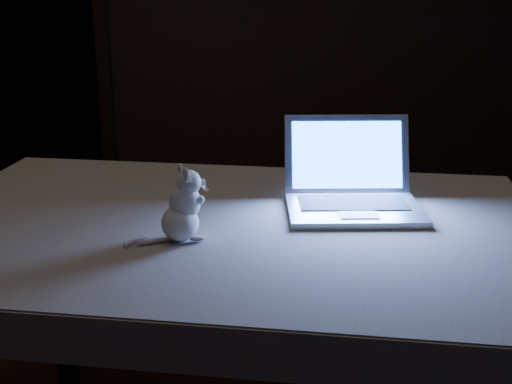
{
  "coord_description": "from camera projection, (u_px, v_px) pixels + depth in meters",
  "views": [
    {
      "loc": [
        -0.03,
        -1.85,
        1.44
      ],
      "look_at": [
        0.11,
        -0.15,
        0.89
      ],
      "focal_mm": 48.0,
      "sensor_mm": 36.0,
      "label": 1
    }
  ],
  "objects": [
    {
      "name": "doorway",
      "position": [
        21.0,
        38.0,
        4.15
      ],
      "size": [
        1.06,
        0.36,
        2.13
      ],
      "primitive_type": null,
      "color": "black",
      "rests_on": "back_wall"
    },
    {
      "name": "table",
      "position": [
        226.0,
        361.0,
        1.9
      ],
      "size": [
        1.7,
        1.3,
        0.81
      ],
      "primitive_type": null,
      "rotation": [
        0.0,
        0.0,
        -0.23
      ],
      "color": "black",
      "rests_on": "floor"
    },
    {
      "name": "tablecloth",
      "position": [
        252.0,
        246.0,
        1.75
      ],
      "size": [
        1.67,
        1.14,
        0.1
      ],
      "primitive_type": null,
      "rotation": [
        0.0,
        0.0,
        -0.04
      ],
      "color": "#B8AE9A",
      "rests_on": "table"
    },
    {
      "name": "laptop",
      "position": [
        356.0,
        170.0,
        1.8
      ],
      "size": [
        0.38,
        0.34,
        0.24
      ],
      "primitive_type": null,
      "rotation": [
        0.0,
        0.0,
        -0.07
      ],
      "color": "#A6A7AC",
      "rests_on": "tablecloth"
    },
    {
      "name": "plush_mouse",
      "position": [
        179.0,
        204.0,
        1.63
      ],
      "size": [
        0.16,
        0.16,
        0.18
      ],
      "primitive_type": null,
      "rotation": [
        0.0,
        0.0,
        0.19
      ],
      "color": "white",
      "rests_on": "tablecloth"
    }
  ]
}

